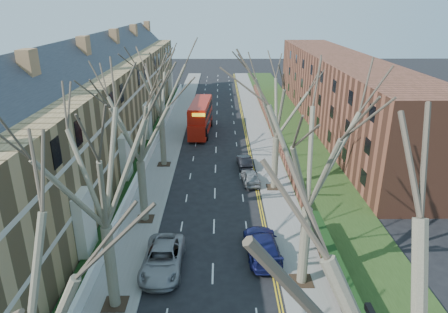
{
  "coord_description": "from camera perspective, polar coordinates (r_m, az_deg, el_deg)",
  "views": [
    {
      "loc": [
        0.53,
        -12.94,
        16.71
      ],
      "look_at": [
        0.87,
        21.84,
        3.39
      ],
      "focal_mm": 32.0,
      "sensor_mm": 36.0,
      "label": 1
    }
  ],
  "objects": [
    {
      "name": "car_right_mid",
      "position": [
        39.7,
        3.8,
        -2.92
      ],
      "size": [
        1.97,
        4.08,
        1.35
      ],
      "primitive_type": "imported",
      "rotation": [
        0.0,
        0.0,
        3.24
      ],
      "color": "gray",
      "rests_on": "ground"
    },
    {
      "name": "flats_right",
      "position": [
        59.61,
        16.14,
        8.8
      ],
      "size": [
        13.97,
        54.0,
        10.0
      ],
      "color": "brown",
      "rests_on": "ground"
    },
    {
      "name": "car_left_far",
      "position": [
        27.81,
        -8.73,
        -14.24
      ],
      "size": [
        2.68,
        5.71,
        1.58
      ],
      "primitive_type": "imported",
      "rotation": [
        0.0,
        0.0,
        -0.01
      ],
      "color": "gray",
      "rests_on": "ground"
    },
    {
      "name": "pavement_left",
      "position": [
        54.93,
        -7.38,
        3.14
      ],
      "size": [
        3.0,
        102.0,
        0.12
      ],
      "primitive_type": "cube",
      "color": "slate",
      "rests_on": "ground"
    },
    {
      "name": "tree_left_dist",
      "position": [
        42.02,
        -9.25,
        10.89
      ],
      "size": [
        10.5,
        10.5,
        14.71
      ],
      "color": "brown",
      "rests_on": "ground"
    },
    {
      "name": "tree_right_mid",
      "position": [
        22.72,
        12.62,
        2.08
      ],
      "size": [
        10.5,
        10.5,
        14.71
      ],
      "color": "brown",
      "rests_on": "ground"
    },
    {
      "name": "terrace_left",
      "position": [
        47.5,
        -18.02,
        6.32
      ],
      "size": [
        9.7,
        78.0,
        13.6
      ],
      "color": "#987B4D",
      "rests_on": "ground"
    },
    {
      "name": "car_right_near",
      "position": [
        28.95,
        5.49,
        -12.47
      ],
      "size": [
        2.55,
        5.66,
        1.61
      ],
      "primitive_type": "imported",
      "rotation": [
        0.0,
        0.0,
        3.2
      ],
      "color": "#171B53",
      "rests_on": "ground"
    },
    {
      "name": "tree_left_far",
      "position": [
        30.53,
        -12.4,
        6.31
      ],
      "size": [
        10.15,
        10.15,
        14.22
      ],
      "color": "brown",
      "rests_on": "ground"
    },
    {
      "name": "grass_verge_right",
      "position": [
        55.42,
        9.84,
        3.25
      ],
      "size": [
        6.0,
        102.0,
        0.06
      ],
      "color": "#223914",
      "rests_on": "ground"
    },
    {
      "name": "car_right_far",
      "position": [
        43.47,
        2.96,
        -0.75
      ],
      "size": [
        1.63,
        4.04,
        1.3
      ],
      "primitive_type": "imported",
      "rotation": [
        0.0,
        0.0,
        3.21
      ],
      "color": "black",
      "rests_on": "ground"
    },
    {
      "name": "tree_right_far",
      "position": [
        36.1,
        7.77,
        8.83
      ],
      "size": [
        10.15,
        10.15,
        14.22
      ],
      "color": "brown",
      "rests_on": "ground"
    },
    {
      "name": "double_decker_bus",
      "position": [
        54.88,
        -3.35,
        5.49
      ],
      "size": [
        3.11,
        10.33,
        4.3
      ],
      "rotation": [
        0.0,
        0.0,
        3.08
      ],
      "color": "#A1170B",
      "rests_on": "ground"
    },
    {
      "name": "front_wall_left",
      "position": [
        47.5,
        -10.45,
        0.8
      ],
      "size": [
        0.3,
        78.0,
        1.0
      ],
      "color": "white",
      "rests_on": "ground"
    },
    {
      "name": "tree_left_mid",
      "position": [
        21.18,
        -17.64,
        0.19
      ],
      "size": [
        10.5,
        10.5,
        14.71
      ],
      "color": "brown",
      "rests_on": "ground"
    },
    {
      "name": "pavement_right",
      "position": [
        54.81,
        5.2,
        3.19
      ],
      "size": [
        3.0,
        102.0,
        0.12
      ],
      "primitive_type": "cube",
      "color": "slate",
      "rests_on": "ground"
    }
  ]
}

